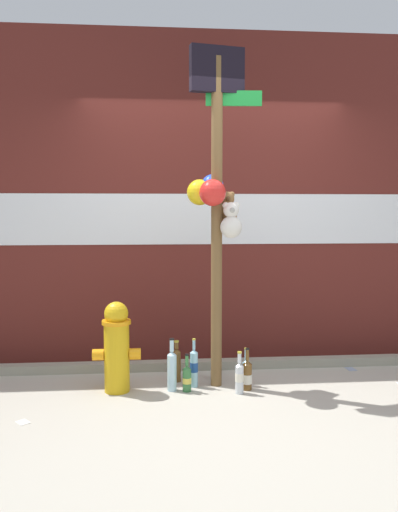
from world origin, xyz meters
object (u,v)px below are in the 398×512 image
bottle_0 (194,367)px  bottle_7 (187,378)px  bottle_3 (247,375)px  bottle_4 (177,364)px  bottle_6 (172,369)px  memorial_post (216,185)px  bottle_1 (214,366)px  fire_hydrant (117,346)px  bottle_2 (246,371)px  bottle_5 (239,377)px

bottle_0 → bottle_7: size_ratio=1.32×
bottle_0 → bottle_3: 0.44m
bottle_4 → bottle_6: 0.23m
memorial_post → bottle_6: 1.53m
bottle_0 → bottle_1: bottle_0 is taller
fire_hydrant → bottle_2: fire_hydrant is taller
memorial_post → bottle_0: memorial_post is taller
fire_hydrant → bottle_6: 0.48m
memorial_post → bottle_4: memorial_post is taller
bottle_2 → bottle_5: bearing=-115.2°
fire_hydrant → bottle_2: (1.06, 0.04, -0.25)m
bottle_4 → bottle_6: (-0.05, -0.22, 0.02)m
bottle_0 → bottle_3: (0.43, -0.11, -0.04)m
bottle_2 → bottle_6: 0.62m
fire_hydrant → bottle_7: (0.56, -0.05, -0.26)m
bottle_0 → bottle_3: size_ratio=1.17×
bottle_2 → bottle_4: bottle_4 is taller
fire_hydrant → bottle_6: size_ratio=1.70×
bottle_2 → bottle_7: bearing=-169.1°
bottle_0 → bottle_2: 0.44m
bottle_1 → bottle_3: size_ratio=0.88×
fire_hydrant → bottle_3: size_ratio=2.12×
memorial_post → bottle_7: size_ratio=8.96×
bottle_5 → bottle_3: bearing=46.0°
bottle_4 → bottle_7: 0.27m
fire_hydrant → bottle_3: bearing=-3.0°
bottle_0 → bottle_7: bottle_0 is taller
bottle_3 → bottle_5: 0.11m
bottle_5 → bottle_2: bearing=64.8°
fire_hydrant → bottle_7: fire_hydrant is taller
bottle_3 → bottle_0: bearing=165.7°
bottle_3 → bottle_4: size_ratio=0.98×
bottle_2 → bottle_5: (-0.08, -0.18, 0.01)m
bottle_4 → bottle_2: bearing=-15.4°
bottle_2 → bottle_4: 0.59m
bottle_2 → bottle_1: bearing=141.0°
bottle_1 → bottle_3: 0.38m
bottle_1 → bottle_5: 0.41m
bottle_6 → bottle_5: bearing=-11.9°
bottle_1 → bottle_6: bottle_6 is taller
bottle_7 → bottle_1: bearing=49.1°
bottle_3 → bottle_7: bottle_3 is taller
bottle_7 → bottle_0: bearing=58.4°
fire_hydrant → bottle_4: (0.49, 0.20, -0.22)m
bottle_6 → bottle_7: (0.12, -0.03, -0.06)m
fire_hydrant → bottle_5: fire_hydrant is taller
bottle_4 → bottle_5: 0.59m
bottle_3 → bottle_6: (-0.61, 0.03, 0.05)m
bottle_6 → bottle_4: bearing=78.1°
memorial_post → bottle_0: bearing=-169.0°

